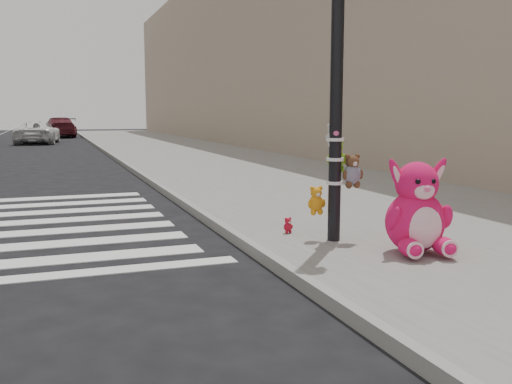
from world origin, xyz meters
name	(u,v)px	position (x,y,z in m)	size (l,w,h in m)	color
ground	(159,324)	(0.00, 0.00, 0.00)	(120.00, 120.00, 0.00)	black
sidewalk_near	(272,175)	(5.00, 10.00, 0.07)	(7.00, 80.00, 0.14)	slate
curb_edge	(148,180)	(1.55, 10.00, 0.07)	(0.12, 80.00, 0.15)	gray
bld_near	(304,42)	(10.50, 20.00, 5.00)	(5.00, 60.00, 10.00)	gray
signal_pole	(337,115)	(2.63, 1.82, 1.75)	(0.70, 0.50, 4.00)	black
pink_bunny	(417,214)	(3.19, 0.87, 0.61)	(0.83, 0.93, 1.14)	#EB135B
red_teddy	(288,225)	(2.21, 2.40, 0.25)	(0.15, 0.10, 0.22)	red
car_white_near	(38,132)	(-1.37, 31.03, 0.65)	(2.15, 4.65, 1.29)	white
car_maroon_near	(59,127)	(0.00, 39.77, 0.73)	(2.03, 5.00, 1.45)	#5A1924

